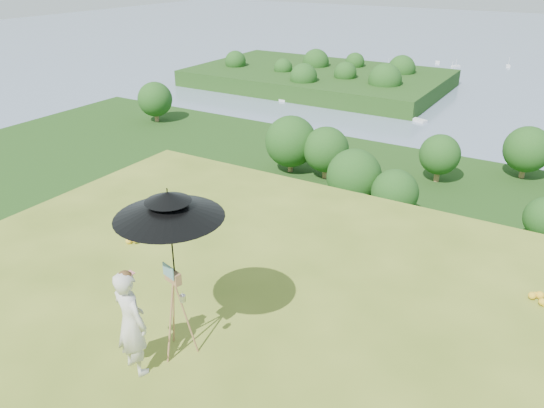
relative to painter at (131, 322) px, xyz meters
The scene contains 11 objects.
forest_slope 45.86m from the painter, 87.56° to the left, with size 140.00×56.00×22.00m, color #1A3B10.
shoreline_tier 83.42m from the painter, 88.86° to the left, with size 170.00×28.00×8.00m, color #6D6457.
peninsula 174.00m from the painter, 115.39° to the left, with size 90.00×60.00×12.00m, color #1A3B10, non-canonical shape.
slope_trees 38.29m from the painter, 87.56° to the left, with size 110.00×50.00×6.00m, color #1B4B16, non-canonical shape.
harbor_town 80.77m from the painter, 88.86° to the left, with size 110.00×22.00×5.00m, color silver, non-canonical shape.
moored_boats 164.88m from the painter, 93.92° to the left, with size 140.00×140.00×0.70m, color white, non-canonical shape.
wildflowers 1.64m from the painter, ahead, with size 10.00×10.50×0.12m, color yellow, non-canonical shape.
painter is the anchor object (origin of this frame).
field_easel 0.61m from the painter, 64.30° to the left, with size 0.54×0.54×1.41m, color #9A6F40, non-canonical shape.
sun_umbrella 1.23m from the painter, 64.83° to the left, with size 1.36×1.36×1.28m, color black, non-canonical shape.
painter_cap 0.71m from the painter, ahead, with size 0.18×0.22×0.10m, color #E3807C, non-canonical shape.
Camera 1 is at (2.85, -3.60, 4.95)m, focal length 35.00 mm.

